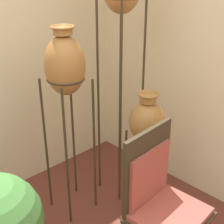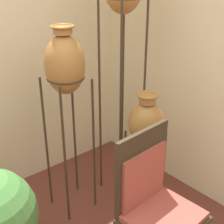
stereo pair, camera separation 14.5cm
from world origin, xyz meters
The scene contains 3 objects.
vase_stand_medium centered at (0.67, 1.04, 1.31)m, with size 0.31×0.31×1.63m.
vase_stand_short centered at (1.10, 0.57, 0.87)m, with size 0.29×0.29×1.13m.
chair centered at (0.73, 0.13, 0.60)m, with size 0.53×0.47×1.07m.
Camera 2 is at (-0.57, -0.94, 1.99)m, focal length 50.00 mm.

